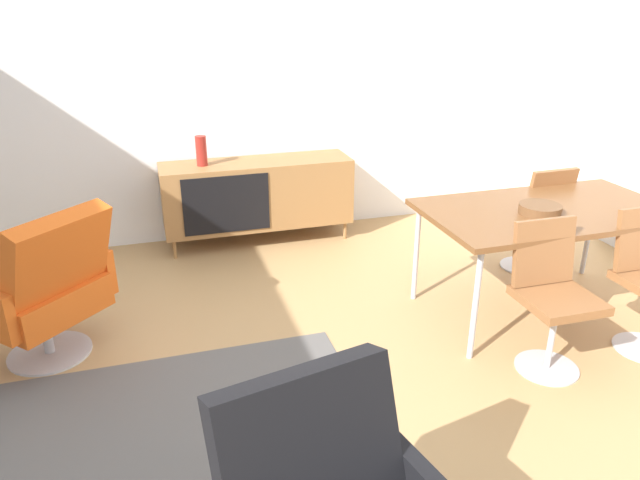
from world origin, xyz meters
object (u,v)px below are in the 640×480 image
object	(u,v)px
wooden_bowl_on_table	(540,209)
sideboard	(257,193)
vase_cobalt	(201,151)
dining_chair_back_right	(536,214)
dining_table	(548,215)
dining_chair_front_left	(552,292)
lounge_chair_red	(44,287)

from	to	relation	value
wooden_bowl_on_table	sideboard	bearing A→B (deg)	128.07
vase_cobalt	sideboard	bearing A→B (deg)	-0.24
wooden_bowl_on_table	dining_chair_back_right	size ratio (longest dim) A/B	0.30
sideboard	dining_table	distance (m)	2.37
dining_table	dining_chair_front_left	size ratio (longest dim) A/B	1.87
wooden_bowl_on_table	lounge_chair_red	size ratio (longest dim) A/B	0.27
dining_chair_front_left	lounge_chair_red	bearing A→B (deg)	161.96
dining_chair_front_left	lounge_chair_red	xyz separation A→B (m)	(-2.73, 0.89, -0.00)
vase_cobalt	lounge_chair_red	xyz separation A→B (m)	(-1.07, -1.44, -0.37)
dining_table	wooden_bowl_on_table	world-z (taller)	wooden_bowl_on_table
dining_chair_front_left	vase_cobalt	bearing A→B (deg)	125.43
lounge_chair_red	sideboard	bearing A→B (deg)	43.51
dining_table	wooden_bowl_on_table	xyz separation A→B (m)	(-0.12, -0.07, 0.07)
dining_chair_back_right	lounge_chair_red	xyz separation A→B (m)	(-3.43, -0.23, -0.00)
lounge_chair_red	dining_table	bearing A→B (deg)	-6.12
sideboard	dining_chair_back_right	size ratio (longest dim) A/B	1.87
lounge_chair_red	vase_cobalt	bearing A→B (deg)	53.37
wooden_bowl_on_table	dining_chair_back_right	xyz separation A→B (m)	(0.47, 0.63, -0.30)
dining_table	dining_chair_back_right	xyz separation A→B (m)	(0.35, 0.56, -0.23)
dining_table	lounge_chair_red	xyz separation A→B (m)	(-3.08, 0.33, -0.23)
sideboard	dining_chair_back_right	world-z (taller)	dining_chair_back_right
sideboard	wooden_bowl_on_table	world-z (taller)	wooden_bowl_on_table
vase_cobalt	wooden_bowl_on_table	size ratio (longest dim) A/B	0.93
vase_cobalt	lounge_chair_red	distance (m)	1.83
wooden_bowl_on_table	lounge_chair_red	world-z (taller)	lounge_chair_red
dining_table	lounge_chair_red	bearing A→B (deg)	173.88
vase_cobalt	dining_table	xyz separation A→B (m)	(2.01, -1.77, -0.14)
dining_table	lounge_chair_red	world-z (taller)	lounge_chair_red
dining_table	dining_chair_back_right	distance (m)	0.70
dining_table	sideboard	bearing A→B (deg)	131.44
dining_chair_back_right	dining_chair_front_left	world-z (taller)	same
sideboard	dining_table	xyz separation A→B (m)	(1.56, -1.77, 0.26)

